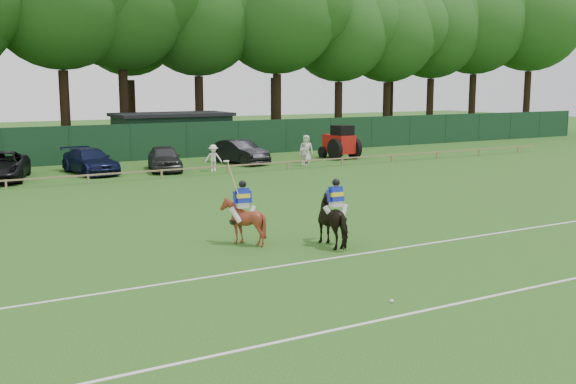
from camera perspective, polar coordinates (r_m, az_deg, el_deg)
ground at (r=21.31m, az=2.83°, el=-4.95°), size 160.00×160.00×0.00m
horse_dark at (r=21.78m, az=4.05°, el=-2.46°), size 0.90×1.94×1.63m
horse_chestnut at (r=22.01m, az=-3.84°, el=-2.48°), size 1.46×1.58×1.52m
suv_black at (r=39.37m, az=-23.16°, el=2.00°), size 3.90×6.02×1.54m
sedan_navy at (r=40.71m, az=-16.40°, el=2.52°), size 2.74×5.24×1.45m
hatch_grey at (r=40.98m, az=-10.41°, el=2.84°), size 2.81×4.77×1.52m
estate_black at (r=44.12m, az=-4.11°, el=3.42°), size 2.48×4.86×1.53m
spectator_left at (r=40.32m, az=-6.34°, el=2.88°), size 1.15×0.85×1.58m
spectator_mid at (r=42.79m, az=1.34°, el=3.22°), size 0.93×0.64×1.47m
spectator_right at (r=44.34m, az=1.54°, el=3.66°), size 1.07×0.95×1.83m
rider_dark at (r=21.63m, az=4.09°, el=-0.57°), size 0.94×0.37×1.41m
rider_chestnut at (r=21.86m, az=-3.86°, el=-0.68°), size 0.93×0.67×2.05m
polo_ball at (r=16.54m, az=8.78°, el=-9.11°), size 0.09×0.09×0.09m
pitch_lines at (r=18.55m, az=8.67°, el=-7.19°), size 60.00×5.10×0.01m
pitch_rail at (r=37.43m, az=-12.10°, el=1.70°), size 62.10×0.10×0.50m
perimeter_fence at (r=45.96m, az=-15.55°, el=3.95°), size 92.08×0.08×2.50m
utility_shed at (r=50.55m, az=-9.78°, el=4.93°), size 8.40×4.40×3.04m
tree_row at (r=54.29m, az=-15.52°, el=3.38°), size 96.00×12.00×21.00m
tractor at (r=46.98m, az=4.45°, el=4.17°), size 1.96×2.79×2.32m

